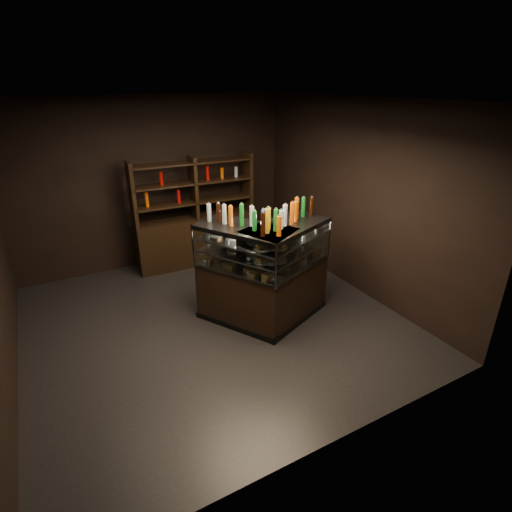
# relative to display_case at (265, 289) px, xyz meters

# --- Properties ---
(ground) EXTENTS (5.00, 5.00, 0.00)m
(ground) POSITION_rel_display_case_xyz_m (-0.69, 0.27, -0.48)
(ground) COLOR black
(ground) RESTS_ON ground
(room_shell) EXTENTS (5.02, 5.02, 3.01)m
(room_shell) POSITION_rel_display_case_xyz_m (-0.69, 0.27, 1.46)
(room_shell) COLOR black
(room_shell) RESTS_ON ground
(display_case) EXTENTS (1.88, 1.48, 1.45)m
(display_case) POSITION_rel_display_case_xyz_m (0.00, 0.00, 0.00)
(display_case) COLOR black
(display_case) RESTS_ON ground
(food_display) EXTENTS (1.52, 1.14, 0.45)m
(food_display) POSITION_rel_display_case_xyz_m (-0.00, -0.00, 0.63)
(food_display) COLOR #C09145
(food_display) RESTS_ON display_case
(bottles_top) EXTENTS (1.35, 1.00, 0.30)m
(bottles_top) POSITION_rel_display_case_xyz_m (0.00, 0.00, 1.10)
(bottles_top) COLOR #147223
(bottles_top) RESTS_ON display_case
(potted_conifer) EXTENTS (0.41, 0.41, 0.88)m
(potted_conifer) POSITION_rel_display_case_xyz_m (-0.17, 0.56, 0.02)
(potted_conifer) COLOR black
(potted_conifer) RESTS_ON ground
(back_shelving) EXTENTS (2.21, 0.49, 2.00)m
(back_shelving) POSITION_rel_display_case_xyz_m (-0.14, 2.32, 0.13)
(back_shelving) COLOR black
(back_shelving) RESTS_ON ground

